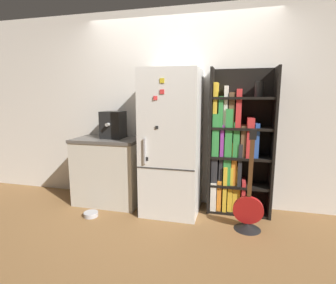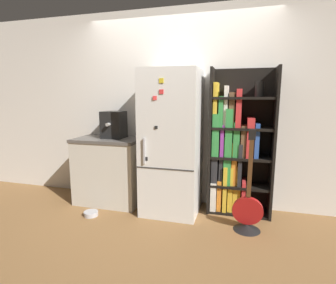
{
  "view_description": "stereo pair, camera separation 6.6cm",
  "coord_description": "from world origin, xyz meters",
  "views": [
    {
      "loc": [
        0.75,
        -3.03,
        1.45
      ],
      "look_at": [
        -0.06,
        0.15,
        0.89
      ],
      "focal_mm": 28.0,
      "sensor_mm": 36.0,
      "label": 1
    },
    {
      "loc": [
        0.81,
        -3.01,
        1.45
      ],
      "look_at": [
        -0.06,
        0.15,
        0.89
      ],
      "focal_mm": 28.0,
      "sensor_mm": 36.0,
      "label": 2
    }
  ],
  "objects": [
    {
      "name": "ground_plane",
      "position": [
        0.0,
        0.0,
        0.0
      ],
      "size": [
        16.0,
        16.0,
        0.0
      ],
      "primitive_type": "plane",
      "color": "olive"
    },
    {
      "name": "wall_back",
      "position": [
        0.0,
        0.47,
        1.3
      ],
      "size": [
        8.0,
        0.05,
        2.6
      ],
      "color": "white",
      "rests_on": "ground_plane"
    },
    {
      "name": "refrigerator",
      "position": [
        -0.0,
        0.11,
        0.89
      ],
      "size": [
        0.69,
        0.7,
        1.78
      ],
      "color": "white",
      "rests_on": "ground_plane"
    },
    {
      "name": "bookshelf",
      "position": [
        0.76,
        0.3,
        0.81
      ],
      "size": [
        0.77,
        0.35,
        1.8
      ],
      "color": "black",
      "rests_on": "ground_plane"
    },
    {
      "name": "kitchen_counter",
      "position": [
        -0.9,
        0.17,
        0.45
      ],
      "size": [
        0.9,
        0.59,
        0.91
      ],
      "color": "beige",
      "rests_on": "ground_plane"
    },
    {
      "name": "espresso_machine",
      "position": [
        -0.84,
        0.2,
        1.09
      ],
      "size": [
        0.28,
        0.32,
        0.36
      ],
      "color": "black",
      "rests_on": "kitchen_counter"
    },
    {
      "name": "guitar",
      "position": [
        0.93,
        -0.18,
        0.17
      ],
      "size": [
        0.33,
        0.3,
        1.14
      ],
      "color": "black",
      "rests_on": "ground_plane"
    },
    {
      "name": "pet_bowl",
      "position": [
        -0.93,
        -0.32,
        0.03
      ],
      "size": [
        0.18,
        0.18,
        0.06
      ],
      "color": "#B7B7BC",
      "rests_on": "ground_plane"
    }
  ]
}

